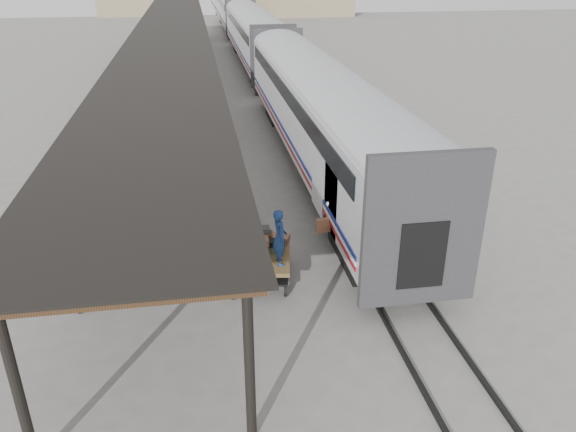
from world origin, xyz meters
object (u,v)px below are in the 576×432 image
at_px(baggage_cart, 268,259).
at_px(luggage_tug, 201,126).
at_px(porter, 280,237).
at_px(pedestrian, 200,120).

height_order(baggage_cart, luggage_tug, luggage_tug).
xyz_separation_m(baggage_cart, porter, (0.25, -0.65, 1.03)).
bearing_deg(pedestrian, luggage_tug, -175.60).
relative_size(porter, pedestrian, 0.87).
relative_size(baggage_cart, luggage_tug, 1.65).
distance_m(baggage_cart, porter, 1.24).
bearing_deg(luggage_tug, baggage_cart, -98.20).
distance_m(luggage_tug, porter, 15.51).
height_order(porter, pedestrian, porter).
bearing_deg(porter, baggage_cart, 17.88).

